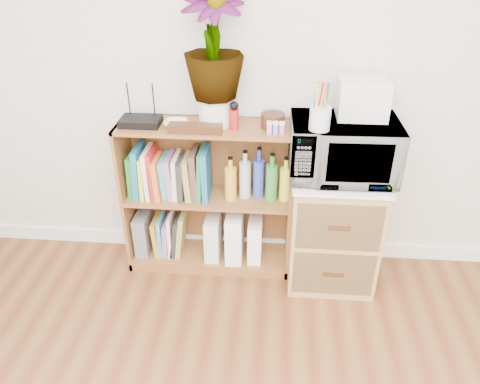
# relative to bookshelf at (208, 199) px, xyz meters

# --- Properties ---
(skirting_board) EXTENTS (4.00, 0.02, 0.10)m
(skirting_board) POSITION_rel_bookshelf_xyz_m (0.35, 0.14, -0.42)
(skirting_board) COLOR white
(skirting_board) RESTS_ON ground
(bookshelf) EXTENTS (1.00, 0.30, 0.95)m
(bookshelf) POSITION_rel_bookshelf_xyz_m (0.00, 0.00, 0.00)
(bookshelf) COLOR brown
(bookshelf) RESTS_ON ground
(wicker_unit) EXTENTS (0.50, 0.45, 0.70)m
(wicker_unit) POSITION_rel_bookshelf_xyz_m (0.75, -0.08, -0.12)
(wicker_unit) COLOR #9E7542
(wicker_unit) RESTS_ON ground
(microwave) EXTENTS (0.57, 0.40, 0.31)m
(microwave) POSITION_rel_bookshelf_xyz_m (0.75, -0.08, 0.40)
(microwave) COLOR silver
(microwave) RESTS_ON wicker_unit
(pen_cup) EXTENTS (0.10, 0.10, 0.11)m
(pen_cup) POSITION_rel_bookshelf_xyz_m (0.60, -0.20, 0.61)
(pen_cup) COLOR silver
(pen_cup) RESTS_ON microwave
(small_appliance) EXTENTS (0.25, 0.21, 0.20)m
(small_appliance) POSITION_rel_bookshelf_xyz_m (0.83, -0.01, 0.66)
(small_appliance) COLOR silver
(small_appliance) RESTS_ON microwave
(router) EXTENTS (0.22, 0.15, 0.04)m
(router) POSITION_rel_bookshelf_xyz_m (-0.36, -0.02, 0.50)
(router) COLOR black
(router) RESTS_ON bookshelf
(white_bowl) EXTENTS (0.13, 0.13, 0.03)m
(white_bowl) POSITION_rel_bookshelf_xyz_m (-0.16, -0.03, 0.49)
(white_bowl) COLOR silver
(white_bowl) RESTS_ON bookshelf
(plant_pot) EXTENTS (0.18, 0.18, 0.15)m
(plant_pot) POSITION_rel_bookshelf_xyz_m (0.05, 0.02, 0.55)
(plant_pot) COLOR silver
(plant_pot) RESTS_ON bookshelf
(potted_plant) EXTENTS (0.32, 0.32, 0.57)m
(potted_plant) POSITION_rel_bookshelf_xyz_m (0.05, 0.02, 0.92)
(potted_plant) COLOR #307A34
(potted_plant) RESTS_ON plant_pot
(trinket_box) EXTENTS (0.29, 0.07, 0.05)m
(trinket_box) POSITION_rel_bookshelf_xyz_m (-0.04, -0.10, 0.50)
(trinket_box) COLOR #331E0E
(trinket_box) RESTS_ON bookshelf
(kokeshi_doll) EXTENTS (0.05, 0.05, 0.11)m
(kokeshi_doll) POSITION_rel_bookshelf_xyz_m (0.16, -0.04, 0.53)
(kokeshi_doll) COLOR #AD1815
(kokeshi_doll) RESTS_ON bookshelf
(wooden_bowl) EXTENTS (0.13, 0.13, 0.08)m
(wooden_bowl) POSITION_rel_bookshelf_xyz_m (0.37, 0.01, 0.51)
(wooden_bowl) COLOR #351B0E
(wooden_bowl) RESTS_ON bookshelf
(paint_jars) EXTENTS (0.12, 0.04, 0.06)m
(paint_jars) POSITION_rel_bookshelf_xyz_m (0.39, -0.09, 0.51)
(paint_jars) COLOR pink
(paint_jars) RESTS_ON bookshelf
(file_box) EXTENTS (0.08, 0.22, 0.27)m
(file_box) POSITION_rel_bookshelf_xyz_m (-0.42, 0.00, -0.27)
(file_box) COLOR slate
(file_box) RESTS_ON bookshelf
(magazine_holder_left) EXTENTS (0.09, 0.23, 0.28)m
(magazine_holder_left) POSITION_rel_bookshelf_xyz_m (0.02, -0.01, -0.26)
(magazine_holder_left) COLOR silver
(magazine_holder_left) RESTS_ON bookshelf
(magazine_holder_mid) EXTENTS (0.10, 0.25, 0.32)m
(magazine_holder_mid) POSITION_rel_bookshelf_xyz_m (0.16, -0.01, -0.25)
(magazine_holder_mid) COLOR white
(magazine_holder_mid) RESTS_ON bookshelf
(magazine_holder_right) EXTENTS (0.08, 0.21, 0.27)m
(magazine_holder_right) POSITION_rel_bookshelf_xyz_m (0.29, -0.01, -0.27)
(magazine_holder_right) COLOR white
(magazine_holder_right) RESTS_ON bookshelf
(cookbooks) EXTENTS (0.48, 0.20, 0.31)m
(cookbooks) POSITION_rel_bookshelf_xyz_m (-0.22, 0.00, 0.16)
(cookbooks) COLOR #217C28
(cookbooks) RESTS_ON bookshelf
(liquor_bottles) EXTENTS (0.46, 0.07, 0.30)m
(liquor_bottles) POSITION_rel_bookshelf_xyz_m (0.33, 0.00, 0.17)
(liquor_bottles) COLOR gold
(liquor_bottles) RESTS_ON bookshelf
(lower_books) EXTENTS (0.21, 0.19, 0.29)m
(lower_books) POSITION_rel_bookshelf_xyz_m (-0.25, 0.00, -0.27)
(lower_books) COLOR #BB8521
(lower_books) RESTS_ON bookshelf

